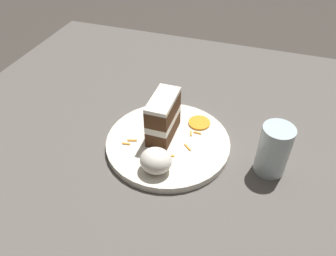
{
  "coord_description": "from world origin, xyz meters",
  "views": [
    {
      "loc": [
        0.17,
        -0.59,
        0.56
      ],
      "look_at": [
        -0.01,
        -0.05,
        0.08
      ],
      "focal_mm": 35.0,
      "sensor_mm": 36.0,
      "label": 1
    }
  ],
  "objects": [
    {
      "name": "carrot_shreds_scatter",
      "position": [
        -0.0,
        -0.06,
        0.04
      ],
      "size": [
        0.17,
        0.1,
        0.0
      ],
      "color": "orange",
      "rests_on": "plate"
    },
    {
      "name": "drinking_glass",
      "position": [
        0.23,
        -0.05,
        0.08
      ],
      "size": [
        0.07,
        0.07,
        0.12
      ],
      "color": "silver",
      "rests_on": "dining_table"
    },
    {
      "name": "cream_dollop",
      "position": [
        0.0,
        -0.15,
        0.07
      ],
      "size": [
        0.07,
        0.06,
        0.05
      ],
      "primitive_type": "ellipsoid",
      "color": "white",
      "rests_on": "plate"
    },
    {
      "name": "plate",
      "position": [
        -0.01,
        -0.05,
        0.03
      ],
      "size": [
        0.29,
        0.29,
        0.02
      ],
      "primitive_type": "cylinder",
      "color": "silver",
      "rests_on": "dining_table"
    },
    {
      "name": "ground_plane",
      "position": [
        0.0,
        0.0,
        0.0
      ],
      "size": [
        6.0,
        6.0,
        0.0
      ],
      "primitive_type": "plane",
      "color": "#38332D",
      "rests_on": "ground"
    },
    {
      "name": "cake_slice",
      "position": [
        -0.02,
        -0.04,
        0.09
      ],
      "size": [
        0.05,
        0.11,
        0.11
      ],
      "rotation": [
        0.0,
        0.0,
        0.0
      ],
      "color": "#4C2D19",
      "rests_on": "plate"
    },
    {
      "name": "dining_table",
      "position": [
        0.0,
        0.0,
        0.01
      ],
      "size": [
        1.23,
        1.05,
        0.02
      ],
      "primitive_type": "cube",
      "color": "#56514C",
      "rests_on": "ground"
    },
    {
      "name": "orange_garnish",
      "position": [
        0.05,
        0.03,
        0.04
      ],
      "size": [
        0.05,
        0.05,
        0.01
      ],
      "primitive_type": "cylinder",
      "color": "orange",
      "rests_on": "plate"
    }
  ]
}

